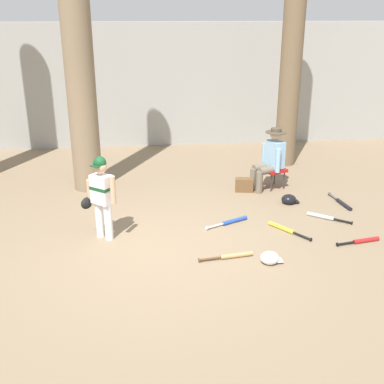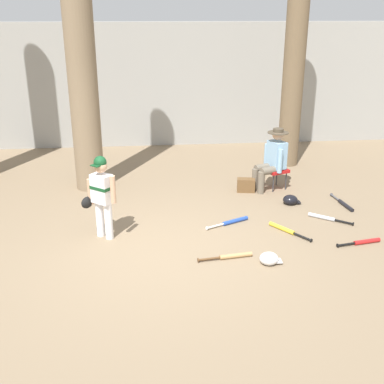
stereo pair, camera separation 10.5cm
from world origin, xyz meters
name	(u,v)px [view 2 (the right image)]	position (x,y,z in m)	size (l,w,h in m)	color
ground_plane	(166,253)	(0.00, 0.00, 0.00)	(60.00, 60.00, 0.00)	#7F6B51
concrete_back_wall	(153,85)	(0.00, 6.08, 1.52)	(18.00, 0.36, 3.03)	#9E9E99
tree_near_player	(80,45)	(-1.35, 2.89, 2.71)	(0.74, 0.74, 6.14)	#7F6B51
tree_behind_spectator	(295,59)	(2.96, 4.01, 2.33)	(0.66, 0.66, 5.32)	brown
young_ballplayer	(101,192)	(-0.92, 0.61, 0.74)	(0.59, 0.41, 1.31)	white
folding_stool	(276,171)	(2.26, 2.46, 0.36)	(0.52, 0.52, 0.41)	red
seated_spectator	(272,158)	(2.17, 2.43, 0.64)	(0.67, 0.54, 1.20)	#6B6051
handbag_beside_stool	(246,185)	(1.66, 2.34, 0.13)	(0.34, 0.18, 0.26)	brown
bat_yellow_trainer	(285,229)	(1.92, 0.53, 0.03)	(0.52, 0.71, 0.07)	yellow
bat_aluminum_silver	(325,218)	(2.72, 0.91, 0.03)	(0.63, 0.52, 0.07)	#B7BCC6
bat_red_barrel	(364,242)	(2.97, -0.01, 0.03)	(0.72, 0.19, 0.07)	red
bat_wood_tan	(232,256)	(0.92, -0.26, 0.03)	(0.80, 0.17, 0.07)	tan
bat_blue_youth	(232,222)	(1.13, 0.91, 0.03)	(0.76, 0.40, 0.07)	#2347AD
bat_black_composite	(344,204)	(3.27, 1.46, 0.03)	(0.15, 0.79, 0.07)	black
batting_helmet_white	(269,259)	(1.41, -0.46, 0.08)	(0.31, 0.24, 0.18)	silver
batting_helmet_black	(290,200)	(2.33, 1.63, 0.08)	(0.32, 0.24, 0.18)	black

